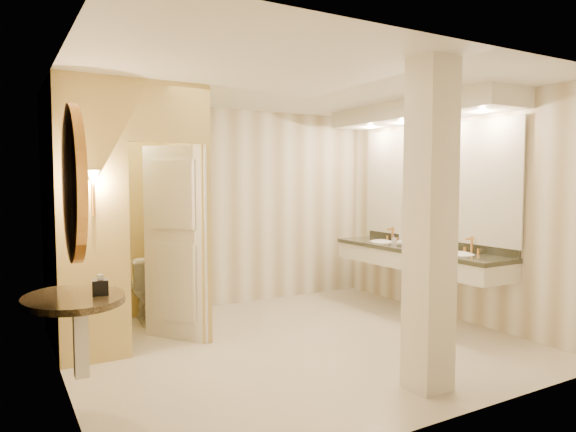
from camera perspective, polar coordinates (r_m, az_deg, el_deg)
floor at (r=5.57m, az=1.01°, el=-14.09°), size 4.50×4.50×0.00m
ceiling at (r=5.38m, az=1.05°, el=14.40°), size 4.50×4.50×0.00m
wall_back at (r=7.09m, az=-7.30°, el=0.91°), size 4.50×0.02×2.70m
wall_front at (r=3.74m, az=16.98°, el=-1.98°), size 4.50×0.02×2.70m
wall_left at (r=4.58m, az=-23.90°, el=-1.08°), size 0.02×4.00×2.70m
wall_right at (r=6.74m, az=17.67°, el=0.59°), size 0.02×4.00×2.70m
toilet_closet at (r=5.74m, az=-13.77°, el=0.46°), size 1.50×1.55×2.70m
wall_sconce at (r=5.03m, az=-20.85°, el=3.78°), size 0.14×0.14×0.42m
vanity at (r=6.73m, az=14.43°, el=3.03°), size 0.75×2.76×2.09m
console_shelf at (r=4.09m, az=-22.63°, el=-1.81°), size 0.90×0.90×1.90m
pillar at (r=4.32m, az=15.50°, el=-1.16°), size 0.31×0.31×2.70m
tissue_box at (r=4.10m, az=-20.12°, el=-7.44°), size 0.13×0.13×0.11m
toilet at (r=6.63m, az=-15.30°, el=-7.63°), size 0.51×0.83×0.82m
soap_bottle_a at (r=7.00m, az=11.69°, el=-2.59°), size 0.07×0.07×0.12m
soap_bottle_b at (r=6.82m, az=12.33°, el=-2.84°), size 0.09×0.09×0.10m
soap_bottle_c at (r=6.87m, az=12.48°, el=-2.42°), size 0.08×0.08×0.19m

